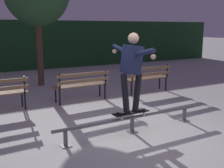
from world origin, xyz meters
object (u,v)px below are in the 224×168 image
object	(u,v)px
park_bench_right_center	(148,76)
park_bench_left_center	(82,83)
skateboarder	(132,66)
grind_rail	(132,120)
skateboard	(131,113)

from	to	relation	value
park_bench_right_center	park_bench_left_center	bearing A→B (deg)	180.00
skateboarder	park_bench_left_center	distance (m)	2.82
grind_rail	park_bench_left_center	size ratio (longest dim) A/B	2.06
skateboard	park_bench_left_center	distance (m)	2.71
skateboarder	park_bench_left_center	xyz separation A→B (m)	(0.10, 2.70, -0.81)
grind_rail	park_bench_right_center	world-z (taller)	park_bench_right_center
grind_rail	park_bench_right_center	bearing A→B (deg)	48.56
skateboard	park_bench_right_center	bearing A→B (deg)	48.17
skateboard	grind_rail	bearing A→B (deg)	-0.00
grind_rail	park_bench_left_center	distance (m)	2.72
skateboarder	park_bench_right_center	distance (m)	3.71
grind_rail	skateboarder	bearing A→B (deg)	179.96
skateboarder	park_bench_left_center	size ratio (longest dim) A/B	0.97
grind_rail	park_bench_left_center	world-z (taller)	park_bench_left_center
grind_rail	skateboard	xyz separation A→B (m)	(-0.03, 0.00, 0.16)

